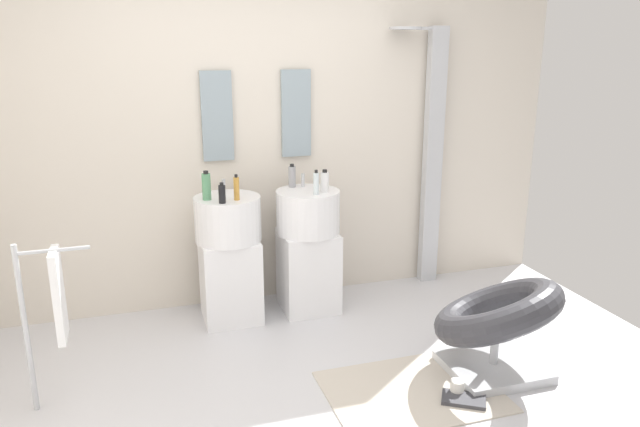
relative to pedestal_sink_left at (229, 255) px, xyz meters
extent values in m
cube|color=silver|center=(0.29, -1.28, -0.50)|extent=(4.80, 3.60, 0.04)
cube|color=beige|center=(0.29, 0.37, 0.82)|extent=(4.80, 0.10, 2.60)
cube|color=white|center=(0.00, 0.00, -0.19)|extent=(0.40, 0.40, 0.60)
cylinder|color=white|center=(0.00, 0.00, 0.27)|extent=(0.46, 0.46, 0.31)
cylinder|color=#B7BABF|center=(0.00, 0.13, 0.47)|extent=(0.02, 0.02, 0.10)
cube|color=white|center=(0.58, 0.00, -0.19)|extent=(0.40, 0.40, 0.60)
cylinder|color=white|center=(0.58, 0.00, 0.27)|extent=(0.46, 0.46, 0.31)
cylinder|color=#B7BABF|center=(0.58, 0.13, 0.47)|extent=(0.02, 0.02, 0.10)
cube|color=#8C9EA8|center=(0.00, 0.30, 0.94)|extent=(0.22, 0.03, 0.63)
cube|color=#8C9EA8|center=(0.58, 0.30, 0.94)|extent=(0.22, 0.03, 0.63)
cube|color=#B7BABF|center=(1.69, 0.25, 0.54)|extent=(0.14, 0.08, 2.05)
cylinder|color=#B7BABF|center=(1.54, 0.23, 1.55)|extent=(0.30, 0.02, 0.02)
cylinder|color=#B7BABF|center=(1.39, 0.20, 1.55)|extent=(0.24, 0.24, 0.02)
cube|color=#B7BABF|center=(1.39, -1.23, -0.45)|extent=(0.56, 0.50, 0.06)
cylinder|color=#B7BABF|center=(1.39, -1.23, -0.28)|extent=(0.05, 0.05, 0.34)
torus|color=#333338|center=(1.39, -1.23, -0.08)|extent=(1.10, 1.10, 0.49)
cylinder|color=#B7BABF|center=(-1.21, -0.81, -0.01)|extent=(0.03, 0.03, 0.95)
cylinder|color=#B7BABF|center=(-1.03, -0.81, 0.42)|extent=(0.36, 0.02, 0.02)
cube|color=white|center=(-1.03, -0.81, 0.17)|extent=(0.04, 0.22, 0.50)
cube|color=beige|center=(0.82, -1.29, -0.48)|extent=(0.98, 0.74, 0.01)
cube|color=#38383D|center=(1.05, -1.46, -0.46)|extent=(0.28, 0.25, 0.02)
cylinder|color=white|center=(1.05, -1.39, -0.43)|extent=(0.08, 0.08, 0.08)
cylinder|color=black|center=(-0.05, -0.16, 0.48)|extent=(0.05, 0.05, 0.12)
cylinder|color=black|center=(-0.05, -0.16, 0.55)|extent=(0.03, 0.03, 0.02)
cylinder|color=white|center=(0.69, -0.06, 0.49)|extent=(0.06, 0.06, 0.14)
cylinder|color=black|center=(0.69, -0.06, 0.57)|extent=(0.03, 0.03, 0.02)
cylinder|color=#59996B|center=(-0.14, -0.04, 0.51)|extent=(0.06, 0.06, 0.18)
cylinder|color=black|center=(-0.14, -0.04, 0.61)|extent=(0.03, 0.03, 0.02)
cylinder|color=#99999E|center=(0.50, 0.15, 0.50)|extent=(0.05, 0.05, 0.15)
cylinder|color=black|center=(0.50, 0.15, 0.59)|extent=(0.03, 0.03, 0.02)
cylinder|color=#C68C38|center=(0.05, -0.10, 0.50)|extent=(0.04, 0.04, 0.16)
cylinder|color=black|center=(0.05, -0.10, 0.59)|extent=(0.02, 0.02, 0.02)
cylinder|color=silver|center=(0.61, -0.12, 0.50)|extent=(0.04, 0.04, 0.15)
cylinder|color=black|center=(0.61, -0.12, 0.59)|extent=(0.02, 0.02, 0.02)
camera|label=1|loc=(-0.61, -4.05, 1.46)|focal=34.16mm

